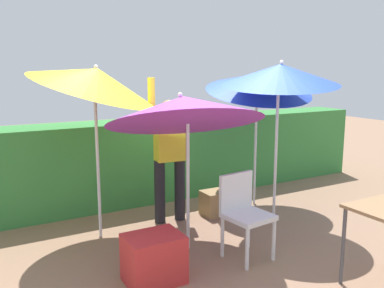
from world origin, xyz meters
TOP-DOWN VIEW (x-y plane):
  - ground_plane at (0.00, 0.00)m, footprint 24.00×24.00m
  - hedge_row at (0.00, 1.80)m, footprint 8.00×0.70m
  - umbrella_rainbow at (1.36, 0.77)m, footprint 1.55×1.54m
  - umbrella_orange at (1.05, -0.02)m, footprint 1.46×1.45m
  - umbrella_yellow at (-1.01, 0.73)m, footprint 1.55×1.49m
  - umbrella_navy at (-0.32, -0.09)m, footprint 1.72×1.69m
  - person_vendor at (-0.08, 0.76)m, footprint 0.56×0.25m
  - chair_plastic at (0.15, -0.56)m, footprint 0.49×0.49m
  - cooler_box at (-0.91, -0.59)m, footprint 0.53×0.41m
  - crate_cardboard at (0.60, 0.67)m, footprint 0.41×0.31m

SIDE VIEW (x-z plane):
  - ground_plane at x=0.00m, z-range 0.00..0.00m
  - crate_cardboard at x=0.60m, z-range 0.00..0.33m
  - cooler_box at x=-0.91m, z-range 0.00..0.46m
  - chair_plastic at x=0.15m, z-range 0.07..0.96m
  - hedge_row at x=0.00m, z-range 0.00..1.22m
  - person_vendor at x=-0.08m, z-range -0.01..1.87m
  - umbrella_navy at x=-0.32m, z-range 0.56..2.55m
  - umbrella_rainbow at x=1.36m, z-range 0.72..2.86m
  - umbrella_yellow at x=-1.01m, z-range 0.72..3.00m
  - umbrella_orange at x=1.05m, z-range 0.83..2.99m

